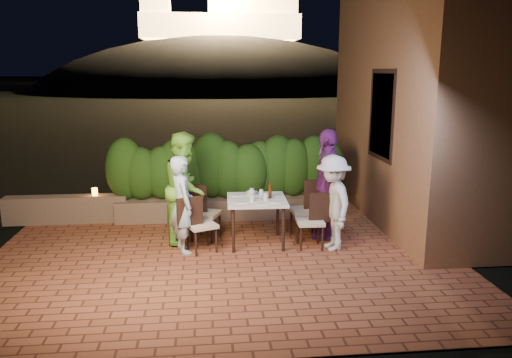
{
  "coord_description": "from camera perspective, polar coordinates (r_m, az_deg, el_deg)",
  "views": [
    {
      "loc": [
        -0.23,
        -6.83,
        2.77
      ],
      "look_at": [
        0.56,
        0.91,
        1.05
      ],
      "focal_mm": 35.0,
      "sensor_mm": 36.0,
      "label": 1
    }
  ],
  "objects": [
    {
      "name": "window_frame",
      "position": [
        8.9,
        14.27,
        7.12
      ],
      "size": [
        0.06,
        1.15,
        1.55
      ],
      "primitive_type": "cube",
      "color": "black",
      "rests_on": "building_wall"
    },
    {
      "name": "terrace_floor",
      "position": [
        7.86,
        -3.82,
        -8.78
      ],
      "size": [
        7.0,
        6.0,
        0.15
      ],
      "primitive_type": "cube",
      "color": "brown",
      "rests_on": "ground"
    },
    {
      "name": "fortress",
      "position": [
        67.31,
        -4.13,
        19.02
      ],
      "size": [
        26.0,
        8.0,
        8.0
      ],
      "primitive_type": null,
      "color": "#FFCC7A",
      "rests_on": "hill"
    },
    {
      "name": "glass_ne",
      "position": [
        7.85,
        1.12,
        -2.01
      ],
      "size": [
        0.07,
        0.07,
        0.12
      ],
      "primitive_type": "cylinder",
      "color": "silver",
      "rests_on": "dining_table"
    },
    {
      "name": "diner_green",
      "position": [
        8.14,
        -8.08,
        -0.94
      ],
      "size": [
        0.83,
        0.98,
        1.8
      ],
      "primitive_type": "imported",
      "rotation": [
        0.0,
        0.0,
        1.39
      ],
      "color": "#7FD041",
      "rests_on": "ground"
    },
    {
      "name": "plate_centre",
      "position": [
        7.96,
        -0.05,
        -2.2
      ],
      "size": [
        0.2,
        0.2,
        0.01
      ],
      "primitive_type": "cylinder",
      "color": "white",
      "rests_on": "dining_table"
    },
    {
      "name": "plate_nw",
      "position": [
        7.73,
        -1.73,
        -2.63
      ],
      "size": [
        0.21,
        0.21,
        0.01
      ],
      "primitive_type": "cylinder",
      "color": "white",
      "rests_on": "dining_table"
    },
    {
      "name": "chair_left_back",
      "position": [
        8.27,
        -5.76,
        -3.81
      ],
      "size": [
        0.56,
        0.56,
        0.92
      ],
      "primitive_type": null,
      "rotation": [
        0.0,
        0.0,
        -0.4
      ],
      "color": "black",
      "rests_on": "ground"
    },
    {
      "name": "chair_left_front",
      "position": [
        7.74,
        -6.23,
        -5.11
      ],
      "size": [
        0.54,
        0.54,
        0.89
      ],
      "primitive_type": null,
      "rotation": [
        0.0,
        0.0,
        0.4
      ],
      "color": "black",
      "rests_on": "ground"
    },
    {
      "name": "diner_white",
      "position": [
        7.81,
        8.78,
        -2.7
      ],
      "size": [
        0.66,
        1.02,
        1.49
      ],
      "primitive_type": "imported",
      "rotation": [
        0.0,
        0.0,
        -1.46
      ],
      "color": "silver",
      "rests_on": "ground"
    },
    {
      "name": "glass_sw",
      "position": [
        8.12,
        -0.49,
        -1.5
      ],
      "size": [
        0.07,
        0.07,
        0.12
      ],
      "primitive_type": "cylinder",
      "color": "silver",
      "rests_on": "dining_table"
    },
    {
      "name": "hedge",
      "position": [
        9.31,
        -3.09,
        1.18
      ],
      "size": [
        4.0,
        0.7,
        1.1
      ],
      "primitive_type": null,
      "color": "#204312",
      "rests_on": "planter"
    },
    {
      "name": "building_wall",
      "position": [
        9.62,
        17.9,
        10.27
      ],
      "size": [
        1.6,
        5.0,
        5.0
      ],
      "primitive_type": "cube",
      "color": "#925D39",
      "rests_on": "ground"
    },
    {
      "name": "glass_se",
      "position": [
        8.11,
        0.61,
        -1.56
      ],
      "size": [
        0.06,
        0.06,
        0.11
      ],
      "primitive_type": "cylinder",
      "color": "silver",
      "rests_on": "dining_table"
    },
    {
      "name": "parapet_lamp",
      "position": [
        9.61,
        -17.94,
        -1.39
      ],
      "size": [
        0.1,
        0.1,
        0.14
      ],
      "primitive_type": "cylinder",
      "color": "orange",
      "rests_on": "parapet"
    },
    {
      "name": "window_pane",
      "position": [
        8.9,
        14.33,
        7.12
      ],
      "size": [
        0.08,
        1.0,
        1.4
      ],
      "primitive_type": "cube",
      "color": "black",
      "rests_on": "building_wall"
    },
    {
      "name": "dining_table",
      "position": [
        8.04,
        0.07,
        -4.85
      ],
      "size": [
        0.96,
        0.96,
        0.75
      ],
      "primitive_type": null,
      "rotation": [
        0.0,
        0.0,
        -0.03
      ],
      "color": "white",
      "rests_on": "ground"
    },
    {
      "name": "planter",
      "position": [
        9.49,
        -3.03,
        -3.27
      ],
      "size": [
        4.2,
        0.55,
        0.4
      ],
      "primitive_type": "cube",
      "color": "brown",
      "rests_on": "ground"
    },
    {
      "name": "parapet",
      "position": [
        9.81,
        -20.85,
        -3.26
      ],
      "size": [
        2.2,
        0.3,
        0.5
      ],
      "primitive_type": "cube",
      "color": "brown",
      "rests_on": "ground"
    },
    {
      "name": "diner_blue",
      "position": [
        7.68,
        -8.43,
        -2.9
      ],
      "size": [
        0.51,
        0.63,
        1.51
      ],
      "primitive_type": "imported",
      "rotation": [
        0.0,
        0.0,
        1.89
      ],
      "color": "silver",
      "rests_on": "ground"
    },
    {
      "name": "chair_right_back",
      "position": [
        8.35,
        5.63,
        -3.43
      ],
      "size": [
        0.48,
        0.48,
        0.98
      ],
      "primitive_type": null,
      "rotation": [
        0.0,
        0.0,
        3.2
      ],
      "color": "black",
      "rests_on": "ground"
    },
    {
      "name": "ground",
      "position": [
        7.38,
        -3.68,
        -9.78
      ],
      "size": [
        400.0,
        400.0,
        0.0
      ],
      "primitive_type": "plane",
      "color": "black",
      "rests_on": "ground"
    },
    {
      "name": "plate_sw",
      "position": [
        8.16,
        -2.14,
        -1.82
      ],
      "size": [
        0.22,
        0.22,
        0.01
      ],
      "primitive_type": "cylinder",
      "color": "white",
      "rests_on": "dining_table"
    },
    {
      "name": "chair_right_front",
      "position": [
        7.9,
        6.21,
        -4.73
      ],
      "size": [
        0.42,
        0.42,
        0.89
      ],
      "primitive_type": null,
      "rotation": [
        0.0,
        0.0,
        3.12
      ],
      "color": "black",
      "rests_on": "ground"
    },
    {
      "name": "plate_front",
      "position": [
        7.64,
        0.77,
        -2.81
      ],
      "size": [
        0.21,
        0.21,
        0.01
      ],
      "primitive_type": "cylinder",
      "color": "white",
      "rests_on": "dining_table"
    },
    {
      "name": "diner_purple",
      "position": [
        8.31,
        8.16,
        -0.56
      ],
      "size": [
        0.82,
        1.16,
        1.83
      ],
      "primitive_type": "imported",
      "rotation": [
        0.0,
        0.0,
        -1.96
      ],
      "color": "#6F2674",
      "rests_on": "ground"
    },
    {
      "name": "glass_nw",
      "position": [
        7.77,
        -0.45,
        -2.16
      ],
      "size": [
        0.07,
        0.07,
        0.12
      ],
      "primitive_type": "cylinder",
      "color": "silver",
      "rests_on": "dining_table"
    },
    {
      "name": "plate_ne",
      "position": [
        7.76,
        2.15,
        -2.58
      ],
      "size": [
        0.22,
        0.22,
        0.01
      ],
      "primitive_type": "cylinder",
      "color": "white",
      "rests_on": "dining_table"
    },
    {
      "name": "hill",
      "position": [
        67.2,
        -3.94,
        6.64
      ],
      "size": [
        52.0,
        40.0,
        22.0
      ],
      "primitive_type": "ellipsoid",
      "color": "black",
      "rests_on": "ground"
    },
    {
      "name": "bowl",
      "position": [
        8.22,
        -0.54,
        -1.6
      ],
      "size": [
        0.23,
        0.23,
        0.04
      ],
      "primitive_type": "imported",
      "rotation": [
        0.0,
        0.0,
        -0.36
      ],
      "color": "white",
      "rests_on": "dining_table"
    },
    {
      "name": "beer_bottle",
      "position": [
        7.96,
        1.62,
        -1.2
      ],
      "size": [
        0.05,
        0.05,
        0.28
      ],
      "primitive_type": null,
      "color": "#441E0B",
      "rests_on": "dining_table"
    },
    {
      "name": "plate_se",
      "position": [
        8.16,
        1.94,
        -1.83
      ],
      "size": [
        0.2,
        0.2,
        0.01
      ],
      "primitive_type": "cylinder",
      "color": "white",
      "rests_on": "dining_table"
    }
  ]
}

